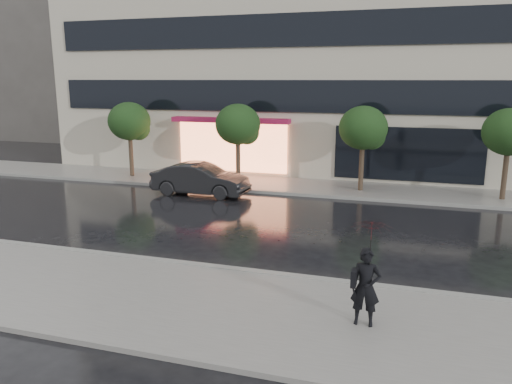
% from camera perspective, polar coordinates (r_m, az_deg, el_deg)
% --- Properties ---
extents(ground, '(120.00, 120.00, 0.00)m').
position_cam_1_polar(ground, '(14.88, -3.85, -7.50)').
color(ground, black).
rests_on(ground, ground).
extents(sidewalk_near, '(60.00, 4.50, 0.12)m').
position_cam_1_polar(sidewalk_near, '(12.12, -9.50, -12.26)').
color(sidewalk_near, slate).
rests_on(sidewalk_near, ground).
extents(sidewalk_far, '(60.00, 3.50, 0.12)m').
position_cam_1_polar(sidewalk_far, '(24.34, 4.84, 0.68)').
color(sidewalk_far, slate).
rests_on(sidewalk_far, ground).
extents(curb_near, '(60.00, 0.25, 0.14)m').
position_cam_1_polar(curb_near, '(13.99, -5.34, -8.58)').
color(curb_near, gray).
rests_on(curb_near, ground).
extents(curb_far, '(60.00, 0.25, 0.14)m').
position_cam_1_polar(curb_far, '(22.67, 3.88, -0.19)').
color(curb_far, gray).
rests_on(curb_far, ground).
extents(office_building, '(30.00, 12.76, 18.00)m').
position_cam_1_polar(office_building, '(31.62, 8.39, 19.67)').
color(office_building, '#B3AD98').
rests_on(office_building, ground).
extents(bg_building_left, '(14.00, 10.00, 12.00)m').
position_cam_1_polar(bg_building_left, '(51.15, -23.64, 12.72)').
color(bg_building_left, '#59544F').
rests_on(bg_building_left, ground).
extents(tree_far_west, '(2.20, 2.20, 3.99)m').
position_cam_1_polar(tree_far_west, '(27.06, -14.13, 7.69)').
color(tree_far_west, '#33261C').
rests_on(tree_far_west, ground).
extents(tree_mid_west, '(2.20, 2.20, 3.99)m').
position_cam_1_polar(tree_mid_west, '(24.49, -1.93, 7.57)').
color(tree_mid_west, '#33261C').
rests_on(tree_mid_west, ground).
extents(tree_mid_east, '(2.20, 2.20, 3.99)m').
position_cam_1_polar(tree_mid_east, '(23.23, 12.30, 7.00)').
color(tree_mid_east, '#33261C').
rests_on(tree_mid_east, ground).
extents(tree_far_east, '(2.20, 2.20, 3.99)m').
position_cam_1_polar(tree_far_east, '(23.48, 27.10, 5.95)').
color(tree_far_east, '#33261C').
rests_on(tree_far_east, ground).
extents(parked_car, '(4.45, 1.67, 1.45)m').
position_cam_1_polar(parked_car, '(22.67, -6.37, 1.46)').
color(parked_car, black).
rests_on(parked_car, ground).
extents(pedestrian_with_umbrella, '(0.84, 0.85, 2.26)m').
position_cam_1_polar(pedestrian_with_umbrella, '(10.52, 12.73, -7.60)').
color(pedestrian_with_umbrella, black).
rests_on(pedestrian_with_umbrella, sidewalk_near).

